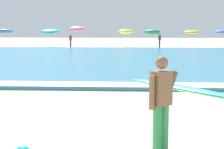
{
  "coord_description": "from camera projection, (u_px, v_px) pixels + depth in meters",
  "views": [
    {
      "loc": [
        2.21,
        -7.25,
        2.2
      ],
      "look_at": [
        1.68,
        1.61,
        1.1
      ],
      "focal_mm": 59.76,
      "sensor_mm": 36.0,
      "label": 1
    }
  ],
  "objects": [
    {
      "name": "ground_plane",
      "position": [
        25.0,
        137.0,
        7.59
      ],
      "size": [
        160.0,
        160.0,
        0.0
      ],
      "primitive_type": "plane",
      "color": "beige"
    },
    {
      "name": "sea",
      "position": [
        104.0,
        58.0,
        27.14
      ],
      "size": [
        120.0,
        28.0,
        0.14
      ],
      "primitive_type": "cube",
      "color": "teal",
      "rests_on": "ground"
    },
    {
      "name": "surf_foam",
      "position": [
        74.0,
        84.0,
        13.85
      ],
      "size": [
        120.0,
        1.25,
        0.01
      ],
      "primitive_type": "cube",
      "color": "white",
      "rests_on": "sea"
    },
    {
      "name": "surfer_with_board",
      "position": [
        171.0,
        95.0,
        6.58
      ],
      "size": [
        2.02,
        2.15,
        1.73
      ],
      "color": "#338E56",
      "rests_on": "ground"
    },
    {
      "name": "beach_umbrella_0",
      "position": [
        4.0,
        31.0,
        44.37
      ],
      "size": [
        2.14,
        2.18,
        2.22
      ],
      "color": "beige",
      "rests_on": "ground"
    },
    {
      "name": "beach_umbrella_1",
      "position": [
        50.0,
        31.0,
        45.22
      ],
      "size": [
        2.29,
        2.33,
        2.21
      ],
      "color": "beige",
      "rests_on": "ground"
    },
    {
      "name": "beach_umbrella_2",
      "position": [
        77.0,
        29.0,
        44.67
      ],
      "size": [
        1.86,
        1.9,
        2.53
      ],
      "color": "beige",
      "rests_on": "ground"
    },
    {
      "name": "beach_umbrella_3",
      "position": [
        126.0,
        32.0,
        44.44
      ],
      "size": [
        1.78,
        1.8,
        2.14
      ],
      "color": "beige",
      "rests_on": "ground"
    },
    {
      "name": "beach_umbrella_4",
      "position": [
        152.0,
        32.0,
        42.97
      ],
      "size": [
        1.89,
        1.93,
        2.16
      ],
      "color": "beige",
      "rests_on": "ground"
    },
    {
      "name": "beach_umbrella_5",
      "position": [
        192.0,
        32.0,
        42.41
      ],
      "size": [
        1.8,
        1.8,
        2.0
      ],
      "color": "beige",
      "rests_on": "ground"
    },
    {
      "name": "beach_umbrella_6",
      "position": [
        223.0,
        32.0,
        43.92
      ],
      "size": [
        2.15,
        2.16,
        2.07
      ],
      "color": "beige",
      "rests_on": "ground"
    },
    {
      "name": "beachgoer_near_row_left",
      "position": [
        71.0,
        40.0,
        42.89
      ],
      "size": [
        0.32,
        0.2,
        1.58
      ],
      "color": "#383842",
      "rests_on": "ground"
    },
    {
      "name": "beachgoer_near_row_mid",
      "position": [
        160.0,
        40.0,
        42.89
      ],
      "size": [
        0.32,
        0.2,
        1.58
      ],
      "color": "#383842",
      "rests_on": "ground"
    }
  ]
}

